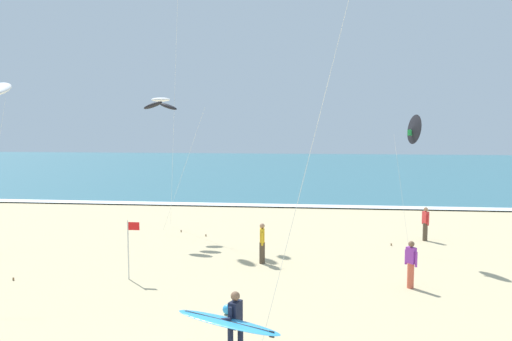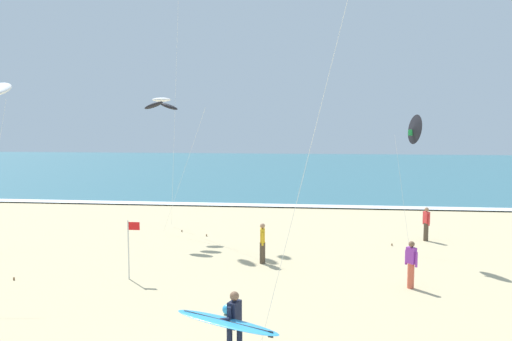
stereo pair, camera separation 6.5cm
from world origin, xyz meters
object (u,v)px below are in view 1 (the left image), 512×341
at_px(kite_delta_charcoal_distant, 413,130).
at_px(lifeguard_flag, 130,244).
at_px(kite_arc_ivory_low, 161,104).
at_px(bystander_yellow_top, 262,243).
at_px(surfer_lead, 231,323).
at_px(beach_ball, 227,309).
at_px(bystander_red_top, 425,224).
at_px(bystander_purple_top, 411,264).

xyz_separation_m(kite_delta_charcoal_distant, lifeguard_flag, (-10.35, -4.45, -3.95)).
bearing_deg(kite_arc_ivory_low, lifeguard_flag, -81.82).
bearing_deg(bystander_yellow_top, surfer_lead, -88.70).
bearing_deg(surfer_lead, beach_ball, 101.30).
xyz_separation_m(surfer_lead, beach_ball, (-0.65, 3.24, -0.91)).
bearing_deg(surfer_lead, bystander_red_top, 62.68).
distance_m(bystander_yellow_top, lifeguard_flag, 5.12).
distance_m(bystander_red_top, lifeguard_flag, 13.73).
distance_m(surfer_lead, kite_arc_ivory_low, 15.75).
bearing_deg(beach_ball, kite_arc_ivory_low, 115.73).
height_order(bystander_yellow_top, lifeguard_flag, lifeguard_flag).
bearing_deg(kite_arc_ivory_low, beach_ball, -64.27).
height_order(surfer_lead, bystander_red_top, surfer_lead).
relative_size(kite_delta_charcoal_distant, beach_ball, 20.87).
height_order(surfer_lead, kite_delta_charcoal_distant, kite_delta_charcoal_distant).
bearing_deg(lifeguard_flag, bystander_red_top, 32.50).
relative_size(lifeguard_flag, beach_ball, 7.50).
height_order(kite_arc_ivory_low, kite_delta_charcoal_distant, kite_arc_ivory_low).
xyz_separation_m(kite_arc_ivory_low, kite_delta_charcoal_distant, (11.43, -3.08, -1.20)).
xyz_separation_m(bystander_red_top, lifeguard_flag, (-11.57, -7.37, 0.45)).
distance_m(bystander_red_top, bystander_purple_top, 7.51).
height_order(bystander_purple_top, lifeguard_flag, lifeguard_flag).
relative_size(surfer_lead, lifeguard_flag, 1.22).
xyz_separation_m(bystander_yellow_top, beach_ball, (-0.45, -5.49, -0.67)).
height_order(bystander_red_top, lifeguard_flag, lifeguard_flag).
distance_m(kite_delta_charcoal_distant, bystander_red_top, 5.43).
xyz_separation_m(bystander_red_top, beach_ball, (-7.63, -10.27, -0.67)).
bearing_deg(bystander_purple_top, lifeguard_flag, -179.26).
distance_m(bystander_purple_top, beach_ball, 6.45).
distance_m(kite_delta_charcoal_distant, bystander_purple_top, 6.22).
bearing_deg(bystander_yellow_top, kite_delta_charcoal_distant, 17.35).
height_order(surfer_lead, kite_arc_ivory_low, kite_arc_ivory_low).
distance_m(kite_arc_ivory_low, lifeguard_flag, 9.19).
bearing_deg(bystander_red_top, beach_ball, -126.59).
xyz_separation_m(kite_delta_charcoal_distant, bystander_yellow_top, (-5.95, -1.86, -4.40)).
bearing_deg(beach_ball, bystander_purple_top, 28.11).
bearing_deg(beach_ball, lifeguard_flag, 143.68).
bearing_deg(kite_arc_ivory_low, kite_delta_charcoal_distant, -15.10).
bearing_deg(bystander_yellow_top, bystander_red_top, 33.67).
relative_size(surfer_lead, bystander_yellow_top, 1.61).
bearing_deg(bystander_yellow_top, beach_ball, -94.68).
relative_size(bystander_purple_top, lifeguard_flag, 0.76).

